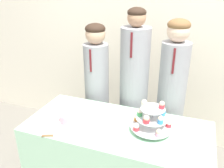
{
  "coord_description": "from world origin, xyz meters",
  "views": [
    {
      "loc": [
        0.53,
        -1.19,
        1.79
      ],
      "look_at": [
        -0.06,
        0.37,
        1.06
      ],
      "focal_mm": 38.0,
      "sensor_mm": 36.0,
      "label": 1
    }
  ],
  "objects_px": {
    "cupcake_stand": "(152,118)",
    "student_1": "(134,94)",
    "student_0": "(97,93)",
    "round_cake": "(71,116)",
    "student_2": "(171,102)",
    "cake_knife": "(55,136)"
  },
  "relations": [
    {
      "from": "cupcake_stand",
      "to": "student_1",
      "type": "distance_m",
      "value": 0.59
    },
    {
      "from": "student_0",
      "to": "student_1",
      "type": "relative_size",
      "value": 0.9
    },
    {
      "from": "round_cake",
      "to": "student_1",
      "type": "height_order",
      "value": "student_1"
    },
    {
      "from": "cupcake_stand",
      "to": "student_2",
      "type": "bearing_deg",
      "value": 81.16
    },
    {
      "from": "student_0",
      "to": "cupcake_stand",
      "type": "bearing_deg",
      "value": -36.84
    },
    {
      "from": "round_cake",
      "to": "student_0",
      "type": "bearing_deg",
      "value": 92.87
    },
    {
      "from": "round_cake",
      "to": "cupcake_stand",
      "type": "xyz_separation_m",
      "value": [
        0.65,
        0.09,
        0.07
      ]
    },
    {
      "from": "round_cake",
      "to": "cake_knife",
      "type": "relative_size",
      "value": 0.87
    },
    {
      "from": "cupcake_stand",
      "to": "student_2",
      "type": "height_order",
      "value": "student_2"
    },
    {
      "from": "student_1",
      "to": "student_2",
      "type": "height_order",
      "value": "student_1"
    },
    {
      "from": "cake_knife",
      "to": "student_2",
      "type": "relative_size",
      "value": 0.18
    },
    {
      "from": "student_1",
      "to": "student_2",
      "type": "xyz_separation_m",
      "value": [
        0.36,
        -0.0,
        -0.01
      ]
    },
    {
      "from": "round_cake",
      "to": "student_2",
      "type": "xyz_separation_m",
      "value": [
        0.73,
        0.6,
        -0.03
      ]
    },
    {
      "from": "cake_knife",
      "to": "student_0",
      "type": "distance_m",
      "value": 0.83
    },
    {
      "from": "cake_knife",
      "to": "student_0",
      "type": "height_order",
      "value": "student_0"
    },
    {
      "from": "student_0",
      "to": "cake_knife",
      "type": "bearing_deg",
      "value": -88.79
    },
    {
      "from": "cupcake_stand",
      "to": "student_0",
      "type": "relative_size",
      "value": 0.22
    },
    {
      "from": "cupcake_stand",
      "to": "student_2",
      "type": "xyz_separation_m",
      "value": [
        0.08,
        0.51,
        -0.09
      ]
    },
    {
      "from": "student_1",
      "to": "student_2",
      "type": "bearing_deg",
      "value": -0.0
    },
    {
      "from": "round_cake",
      "to": "cupcake_stand",
      "type": "height_order",
      "value": "cupcake_stand"
    },
    {
      "from": "cake_knife",
      "to": "cupcake_stand",
      "type": "xyz_separation_m",
      "value": [
        0.66,
        0.31,
        0.11
      ]
    },
    {
      "from": "student_0",
      "to": "student_1",
      "type": "height_order",
      "value": "student_1"
    }
  ]
}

